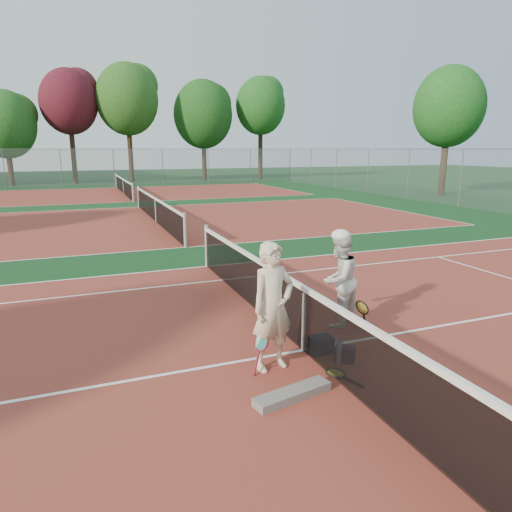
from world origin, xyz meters
The scene contains 23 objects.
ground centered at (0.00, 0.00, 0.00)m, with size 130.00×130.00×0.00m, color #0E3516.
court_main centered at (0.00, 0.00, 0.00)m, with size 23.77×10.97×0.01m, color maroon.
court_far_a centered at (0.00, 13.50, 0.00)m, with size 23.77×10.97×0.01m, color maroon.
court_far_b centered at (0.00, 27.00, 0.00)m, with size 23.77×10.97×0.01m, color maroon.
net_main centered at (0.00, 0.00, 0.51)m, with size 0.10×10.98×1.02m, color black, non-canonical shape.
net_far_a centered at (0.00, 13.50, 0.51)m, with size 0.10×10.98×1.02m, color black, non-canonical shape.
net_far_b centered at (0.00, 27.00, 0.51)m, with size 0.10×10.98×1.02m, color black, non-canonical shape.
fence_back centered at (0.00, 34.00, 1.50)m, with size 32.00×0.06×3.00m, color slate, non-canonical shape.
player_a centered at (-0.66, -0.33, 0.90)m, with size 0.66×0.43×1.80m, color beige.
player_b centered at (1.05, 0.74, 0.81)m, with size 0.79×0.62×1.62m, color silver.
racket_red centered at (-0.86, -0.40, 0.29)m, with size 0.22×0.27×0.58m, color maroon, non-canonical shape.
racket_black_held centered at (1.22, 0.28, 0.28)m, with size 0.26×0.27×0.56m, color black, non-canonical shape.
racket_spare centered at (0.05, -0.85, 0.02)m, with size 0.60×0.27×0.04m, color black, non-canonical shape.
sports_bag_navy centered at (0.20, -0.18, 0.13)m, with size 0.34×0.23×0.26m, color black.
sports_bag_purple centered at (0.39, -0.54, 0.11)m, with size 0.27×0.19×0.22m, color black.
net_cover_canvas centered at (-0.75, -1.18, 0.06)m, with size 1.05×0.24×0.11m, color #66605C.
water_bottle centered at (0.30, -0.54, 0.15)m, with size 0.09×0.09×0.30m, color #C9E5FF.
tree_back_1 centered at (-7.99, 37.66, 4.94)m, with size 4.79×4.79×7.71m.
tree_back_maroon centered at (-3.01, 38.20, 6.91)m, with size 4.80×4.80×9.70m.
tree_back_3 centered at (1.81, 37.80, 7.25)m, with size 5.43×5.43×10.40m.
tree_back_4 centered at (8.83, 38.34, 6.19)m, with size 5.58×5.58×9.42m.
tree_back_5 centered at (14.65, 38.13, 7.12)m, with size 4.90×4.90×9.97m.
tree_right_1 centered at (19.78, 18.38, 5.62)m, with size 4.47×4.47×8.22m.
Camera 1 is at (-3.02, -5.74, 3.00)m, focal length 32.00 mm.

